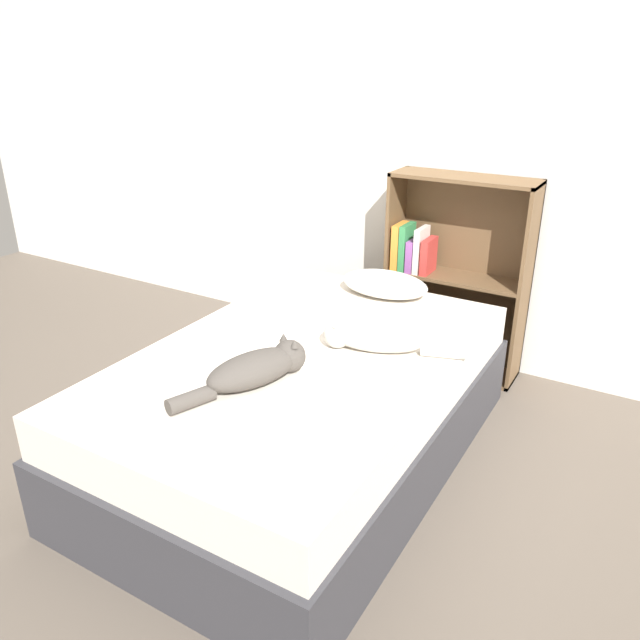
{
  "coord_description": "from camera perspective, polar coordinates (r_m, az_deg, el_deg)",
  "views": [
    {
      "loc": [
        1.3,
        -2.04,
        1.75
      ],
      "look_at": [
        0.0,
        0.15,
        0.64
      ],
      "focal_mm": 35.0,
      "sensor_mm": 36.0,
      "label": 1
    }
  ],
  "objects": [
    {
      "name": "ground_plane",
      "position": [
        2.99,
        -1.49,
        -12.31
      ],
      "size": [
        8.0,
        8.0,
        0.0
      ],
      "primitive_type": "plane",
      "color": "brown"
    },
    {
      "name": "wall_back",
      "position": [
        3.69,
        10.14,
        15.43
      ],
      "size": [
        8.0,
        0.06,
        2.5
      ],
      "color": "silver",
      "rests_on": "ground_plane"
    },
    {
      "name": "bed",
      "position": [
        2.84,
        -1.55,
        -7.96
      ],
      "size": [
        1.29,
        1.99,
        0.54
      ],
      "color": "#333338",
      "rests_on": "ground_plane"
    },
    {
      "name": "pillow",
      "position": [
        3.34,
        5.93,
        3.3
      ],
      "size": [
        0.48,
        0.3,
        0.12
      ],
      "color": "white",
      "rests_on": "bed"
    },
    {
      "name": "cat_light",
      "position": [
        2.71,
        4.87,
        -1.53
      ],
      "size": [
        0.6,
        0.27,
        0.15
      ],
      "rotation": [
        0.0,
        0.0,
        3.45
      ],
      "color": "beige",
      "rests_on": "bed"
    },
    {
      "name": "cat_dark",
      "position": [
        2.46,
        -5.72,
        -4.39
      ],
      "size": [
        0.31,
        0.58,
        0.16
      ],
      "rotation": [
        0.0,
        0.0,
        1.21
      ],
      "color": "#47423D",
      "rests_on": "bed"
    },
    {
      "name": "bookshelf",
      "position": [
        3.65,
        11.99,
        4.42
      ],
      "size": [
        0.79,
        0.26,
        1.13
      ],
      "color": "brown",
      "rests_on": "ground_plane"
    }
  ]
}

